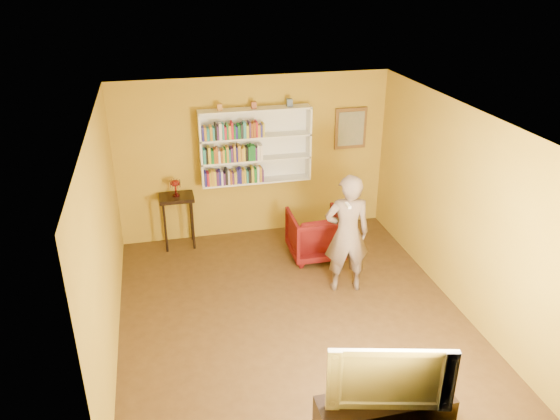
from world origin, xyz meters
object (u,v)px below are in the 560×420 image
object	(u,v)px
tv_cabinet	(384,418)
armchair	(315,234)
ruby_lustre	(175,185)
bookshelf	(255,145)
television	(389,371)
person	(347,234)
console_table	(177,205)

from	to	relation	value
tv_cabinet	armchair	bearing A→B (deg)	83.98
ruby_lustre	armchair	xyz separation A→B (m)	(2.08, -0.84, -0.71)
bookshelf	ruby_lustre	bearing A→B (deg)	-173.13
armchair	tv_cabinet	bearing A→B (deg)	85.02
bookshelf	television	world-z (taller)	bookshelf
armchair	television	bearing A→B (deg)	85.02
person	television	distance (m)	2.71
television	bookshelf	bearing A→B (deg)	108.70
tv_cabinet	television	world-z (taller)	television
console_table	armchair	bearing A→B (deg)	-21.85
television	armchair	bearing A→B (deg)	98.11
person	ruby_lustre	bearing A→B (deg)	-32.37
armchair	person	world-z (taller)	person
ruby_lustre	person	xyz separation A→B (m)	(2.23, -1.85, -0.21)
console_table	person	bearing A→B (deg)	-39.70
armchair	tv_cabinet	size ratio (longest dim) A/B	0.62
bookshelf	television	distance (m)	4.74
ruby_lustre	person	size ratio (longest dim) A/B	0.15
bookshelf	armchair	bearing A→B (deg)	-52.67
bookshelf	console_table	world-z (taller)	bookshelf
console_table	tv_cabinet	bearing A→B (deg)	-69.33
console_table	person	world-z (taller)	person
ruby_lustre	tv_cabinet	size ratio (longest dim) A/B	0.20
ruby_lustre	television	bearing A→B (deg)	-69.33
bookshelf	person	world-z (taller)	bookshelf
bookshelf	tv_cabinet	distance (m)	4.87
ruby_lustre	tv_cabinet	bearing A→B (deg)	-69.33
bookshelf	armchair	distance (m)	1.75
console_table	ruby_lustre	distance (m)	0.35
bookshelf	console_table	size ratio (longest dim) A/B	2.01
bookshelf	ruby_lustre	xyz separation A→B (m)	(-1.32, -0.16, -0.50)
person	television	bearing A→B (deg)	86.08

